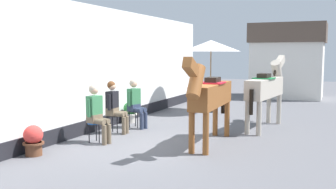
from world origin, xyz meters
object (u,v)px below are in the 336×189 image
seated_visitor_near (96,110)px  saddled_horse_far (266,88)px  cafe_parasol (211,46)px  flower_planter_nearest (33,140)px  saddled_horse_near (210,96)px  flower_planter_farthest (130,112)px  seated_visitor_far (135,101)px  seated_visitor_middle (114,104)px

seated_visitor_near → saddled_horse_far: size_ratio=0.46×
cafe_parasol → flower_planter_nearest: bearing=-102.1°
saddled_horse_near → saddled_horse_far: bearing=72.3°
seated_visitor_near → cafe_parasol: cafe_parasol is taller
seated_visitor_near → flower_planter_farthest: size_ratio=2.17×
flower_planter_farthest → saddled_horse_near: bearing=-30.0°
seated_visitor_near → seated_visitor_far: same height
flower_planter_farthest → saddled_horse_far: bearing=11.5°
flower_planter_farthest → cafe_parasol: cafe_parasol is taller
saddled_horse_near → saddled_horse_far: 2.72m
seated_visitor_middle → flower_planter_farthest: size_ratio=2.17×
seated_visitor_middle → saddled_horse_near: saddled_horse_near is taller
seated_visitor_near → seated_visitor_middle: same height
flower_planter_farthest → cafe_parasol: bearing=62.8°
saddled_horse_far → seated_visitor_far: bearing=-157.2°
seated_visitor_middle → seated_visitor_far: same height
seated_visitor_middle → saddled_horse_near: bearing=-5.7°
seated_visitor_middle → seated_visitor_far: 0.90m
saddled_horse_far → flower_planter_nearest: bearing=-128.3°
seated_visitor_far → seated_visitor_middle: bearing=-99.4°
flower_planter_nearest → flower_planter_farthest: same height
saddled_horse_near → cafe_parasol: cafe_parasol is taller
seated_visitor_far → cafe_parasol: bearing=74.2°
saddled_horse_near → cafe_parasol: (-1.53, 4.88, 1.20)m
seated_visitor_middle → seated_visitor_far: size_ratio=1.00×
seated_visitor_near → flower_planter_farthest: bearing=102.4°
flower_planter_farthest → seated_visitor_far: bearing=-49.6°
seated_visitor_far → saddled_horse_far: 3.71m
seated_visitor_middle → saddled_horse_near: (2.72, -0.27, 0.38)m
saddled_horse_far → cafe_parasol: cafe_parasol is taller
seated_visitor_middle → seated_visitor_far: (0.15, 0.89, 0.00)m
seated_visitor_far → cafe_parasol: cafe_parasol is taller
seated_visitor_middle → flower_planter_nearest: bearing=-97.7°
seated_visitor_near → flower_planter_nearest: bearing=-109.7°
saddled_horse_far → cafe_parasol: size_ratio=1.16×
seated_visitor_middle → seated_visitor_far: bearing=80.6°
flower_planter_nearest → cafe_parasol: 7.65m
seated_visitor_far → seated_visitor_near: bearing=-88.8°
seated_visitor_near → seated_visitor_middle: 1.12m
saddled_horse_near → flower_planter_nearest: bearing=-142.7°
saddled_horse_far → flower_planter_nearest: 6.34m
saddled_horse_far → seated_visitor_middle: bearing=-146.8°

